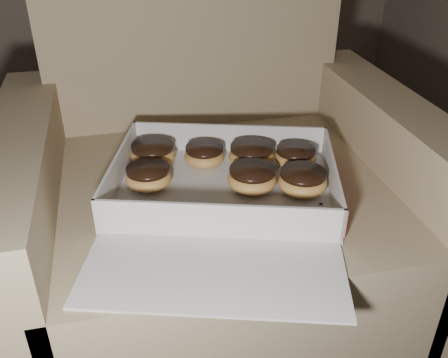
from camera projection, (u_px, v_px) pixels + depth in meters
name	position (u px, v px, depth m)	size (l,w,h in m)	color
armchair	(215.00, 211.00, 1.19)	(0.91, 0.77, 0.95)	#988261
bakery_box	(224.00, 197.00, 0.98)	(0.57, 0.62, 0.07)	silver
donut_a	(295.00, 156.00, 1.09)	(0.09, 0.09, 0.05)	gold
donut_b	(153.00, 154.00, 1.10)	(0.10, 0.10, 0.05)	gold
donut_c	(303.00, 181.00, 1.00)	(0.10, 0.10, 0.05)	gold
donut_d	(252.00, 178.00, 1.01)	(0.10, 0.10, 0.05)	gold
donut_e	(252.00, 155.00, 1.09)	(0.10, 0.10, 0.05)	gold
donut_f	(204.00, 155.00, 1.10)	(0.09, 0.09, 0.04)	gold
donut_g	(148.00, 176.00, 1.02)	(0.09, 0.09, 0.05)	gold
crumb_a	(321.00, 204.00, 0.97)	(0.01, 0.01, 0.00)	black
crumb_b	(319.00, 229.00, 0.90)	(0.01, 0.01, 0.00)	black
crumb_c	(207.00, 207.00, 0.96)	(0.01, 0.01, 0.00)	black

